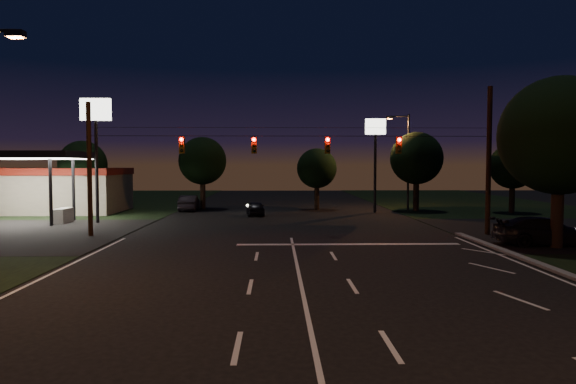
{
  "coord_description": "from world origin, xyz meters",
  "views": [
    {
      "loc": [
        -0.89,
        -15.79,
        4.26
      ],
      "look_at": [
        -0.33,
        8.16,
        3.0
      ],
      "focal_mm": 32.0,
      "sensor_mm": 36.0,
      "label": 1
    }
  ],
  "objects_px": {
    "utility_pole_right": "(487,235)",
    "tree_right_near": "(558,137)",
    "car_oncoming_b": "(189,203)",
    "car_oncoming_a": "(256,208)",
    "car_cross": "(544,231)"
  },
  "relations": [
    {
      "from": "tree_right_near",
      "to": "car_oncoming_b",
      "type": "relative_size",
      "value": 1.99
    },
    {
      "from": "utility_pole_right",
      "to": "car_oncoming_b",
      "type": "height_order",
      "value": "utility_pole_right"
    },
    {
      "from": "utility_pole_right",
      "to": "tree_right_near",
      "type": "height_order",
      "value": "tree_right_near"
    },
    {
      "from": "tree_right_near",
      "to": "car_oncoming_a",
      "type": "bearing_deg",
      "value": 132.9
    },
    {
      "from": "tree_right_near",
      "to": "car_cross",
      "type": "bearing_deg",
      "value": 106.09
    },
    {
      "from": "utility_pole_right",
      "to": "car_oncoming_b",
      "type": "bearing_deg",
      "value": 140.91
    },
    {
      "from": "car_oncoming_a",
      "to": "car_cross",
      "type": "relative_size",
      "value": 0.69
    },
    {
      "from": "car_oncoming_a",
      "to": "car_oncoming_b",
      "type": "bearing_deg",
      "value": -40.98
    },
    {
      "from": "tree_right_near",
      "to": "car_oncoming_a",
      "type": "relative_size",
      "value": 2.45
    },
    {
      "from": "car_oncoming_a",
      "to": "car_cross",
      "type": "distance_m",
      "value": 23.08
    },
    {
      "from": "utility_pole_right",
      "to": "car_cross",
      "type": "bearing_deg",
      "value": -72.23
    },
    {
      "from": "car_oncoming_a",
      "to": "car_oncoming_b",
      "type": "height_order",
      "value": "car_oncoming_b"
    },
    {
      "from": "tree_right_near",
      "to": "car_oncoming_a",
      "type": "distance_m",
      "value": 24.27
    },
    {
      "from": "car_oncoming_b",
      "to": "utility_pole_right",
      "type": "bearing_deg",
      "value": 138.52
    },
    {
      "from": "utility_pole_right",
      "to": "tree_right_near",
      "type": "relative_size",
      "value": 1.03
    }
  ]
}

